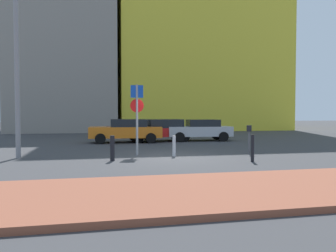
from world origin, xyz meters
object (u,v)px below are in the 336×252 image
parking_sign_post (137,111)px  traffic_bollard_mid (174,146)px  parked_car_red (160,130)px  street_lamp (17,55)px  traffic_bollard_near (112,148)px  parked_car_silver (200,130)px  parking_meter (249,135)px  parked_car_orange (126,130)px  traffic_bollard_far (253,148)px

parking_sign_post → traffic_bollard_mid: parking_sign_post is taller
parked_car_red → street_lamp: street_lamp is taller
parking_sign_post → traffic_bollard_mid: bearing=-28.8°
street_lamp → traffic_bollard_near: (3.77, -1.67, -3.73)m
parked_car_silver → parking_meter: 7.56m
parked_car_orange → traffic_bollard_far: 10.32m
traffic_bollard_far → street_lamp: bearing=161.4°
parking_sign_post → traffic_bollard_mid: size_ratio=3.48×
parking_sign_post → traffic_bollard_near: size_ratio=3.16×
parked_car_orange → traffic_bollard_far: size_ratio=4.39×
parked_car_red → parking_meter: 8.20m
parking_sign_post → street_lamp: (-4.94, 0.00, 2.25)m
parking_meter → traffic_bollard_far: 2.49m
parked_car_red → parking_sign_post: 7.53m
parking_meter → parked_car_silver: bearing=89.6°
parking_meter → traffic_bollard_near: 6.25m
parking_meter → traffic_bollard_mid: 3.53m
parking_meter → traffic_bollard_mid: bearing=-178.9°
parked_car_red → traffic_bollard_mid: parked_car_red is taller
traffic_bollard_near → traffic_bollard_mid: size_ratio=1.10×
parking_meter → traffic_bollard_near: bearing=-171.6°
parked_car_orange → traffic_bollard_near: size_ratio=4.63×
parked_car_silver → parking_sign_post: 8.57m
parked_car_orange → traffic_bollard_near: 8.27m
traffic_bollard_near → traffic_bollard_mid: (2.67, 0.85, -0.05)m
parked_car_silver → traffic_bollard_far: (-1.00, -9.84, -0.23)m
parking_sign_post → parking_meter: size_ratio=2.38×
parking_sign_post → traffic_bollard_mid: (1.50, -0.82, -1.52)m
parked_car_silver → parking_meter: size_ratio=3.35×
parking_sign_post → street_lamp: street_lamp is taller
parked_car_red → parked_car_silver: 2.66m
traffic_bollard_far → parking_meter: bearing=67.4°
parking_meter → street_lamp: (-9.94, 0.76, 3.37)m
street_lamp → parked_car_orange: bearing=52.2°
traffic_bollard_far → parking_sign_post: bearing=143.3°
parked_car_red → street_lamp: (-7.35, -7.02, 3.46)m
parked_car_orange → parking_meter: 8.76m
traffic_bollard_mid → parking_sign_post: bearing=151.2°
parked_car_red → parked_car_silver: bearing=-4.7°
parked_car_orange → parking_meter: bearing=-55.9°
parked_car_orange → parking_sign_post: bearing=-90.9°
parking_meter → parked_car_red: bearing=108.4°
parked_car_red → traffic_bollard_near: size_ratio=4.66×
parking_sign_post → traffic_bollard_near: (-1.17, -1.67, -1.47)m
parking_sign_post → traffic_bollard_mid: 2.28m
parked_car_silver → street_lamp: size_ratio=0.61×
parked_car_red → traffic_bollard_near: (-3.58, -8.70, -0.26)m
parking_sign_post → parked_car_red: bearing=71.1°
parked_car_silver → street_lamp: street_lamp is taller
street_lamp → parked_car_red: bearing=43.7°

